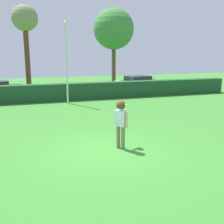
% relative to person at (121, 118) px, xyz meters
% --- Properties ---
extents(ground_plane, '(60.00, 60.00, 0.00)m').
position_rel_person_xyz_m(ground_plane, '(-0.56, -0.07, -1.14)').
color(ground_plane, '#387E2D').
extents(person, '(0.54, 0.82, 1.79)m').
position_rel_person_xyz_m(person, '(0.00, 0.00, 0.00)').
color(person, '#757050').
rests_on(person, ground).
extents(frisbee, '(0.26, 0.26, 0.05)m').
position_rel_person_xyz_m(frisbee, '(0.22, 0.39, 0.41)').
color(frisbee, white).
extents(lamppost, '(0.24, 0.24, 5.41)m').
position_rel_person_xyz_m(lamppost, '(-0.39, 9.50, 1.88)').
color(lamppost, silver).
rests_on(lamppost, ground).
extents(hedge_row, '(27.20, 0.90, 1.22)m').
position_rel_person_xyz_m(hedge_row, '(-0.56, 10.86, -0.53)').
color(hedge_row, '#1E4828').
rests_on(hedge_row, ground).
extents(parked_car_silver, '(4.48, 2.65, 1.25)m').
position_rel_person_xyz_m(parked_car_silver, '(7.14, 14.87, -0.45)').
color(parked_car_silver, '#B7B7BC').
rests_on(parked_car_silver, ground).
extents(bare_elm_tree, '(2.18, 2.18, 7.32)m').
position_rel_person_xyz_m(bare_elm_tree, '(-2.71, 16.15, 4.78)').
color(bare_elm_tree, brown).
rests_on(bare_elm_tree, ground).
extents(willow_tree, '(4.10, 4.10, 7.77)m').
position_rel_person_xyz_m(willow_tree, '(5.87, 18.29, 4.55)').
color(willow_tree, brown).
rests_on(willow_tree, ground).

